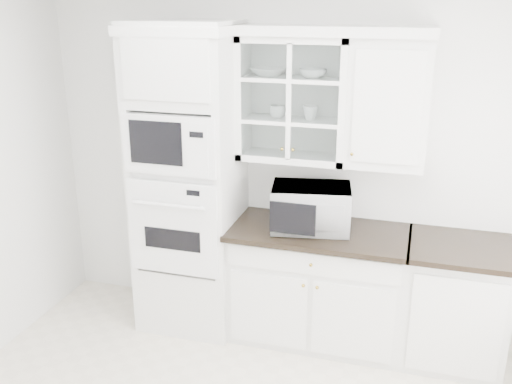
% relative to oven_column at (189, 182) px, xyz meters
% --- Properties ---
extents(room_shell, '(4.00, 3.50, 2.70)m').
position_rel_oven_column_xyz_m(room_shell, '(0.75, -0.99, 0.58)').
color(room_shell, white).
rests_on(room_shell, ground).
extents(oven_column, '(0.76, 0.68, 2.40)m').
position_rel_oven_column_xyz_m(oven_column, '(0.00, 0.00, 0.00)').
color(oven_column, white).
rests_on(oven_column, ground).
extents(base_cabinet_run, '(1.32, 0.67, 0.92)m').
position_rel_oven_column_xyz_m(base_cabinet_run, '(1.03, 0.03, -0.74)').
color(base_cabinet_run, white).
rests_on(base_cabinet_run, ground).
extents(extra_base_cabinet, '(0.72, 0.67, 0.92)m').
position_rel_oven_column_xyz_m(extra_base_cabinet, '(2.03, 0.03, -0.74)').
color(extra_base_cabinet, white).
rests_on(extra_base_cabinet, ground).
extents(upper_cabinet_glass, '(0.80, 0.33, 0.90)m').
position_rel_oven_column_xyz_m(upper_cabinet_glass, '(0.78, 0.17, 0.65)').
color(upper_cabinet_glass, white).
rests_on(upper_cabinet_glass, room_shell).
extents(upper_cabinet_solid, '(0.55, 0.33, 0.90)m').
position_rel_oven_column_xyz_m(upper_cabinet_solid, '(1.46, 0.17, 0.65)').
color(upper_cabinet_solid, white).
rests_on(upper_cabinet_solid, room_shell).
extents(crown_molding, '(2.14, 0.38, 0.07)m').
position_rel_oven_column_xyz_m(crown_molding, '(0.68, 0.14, 1.14)').
color(crown_molding, white).
rests_on(crown_molding, room_shell).
extents(countertop_microwave, '(0.64, 0.56, 0.33)m').
position_rel_oven_column_xyz_m(countertop_microwave, '(0.96, 0.03, -0.11)').
color(countertop_microwave, white).
rests_on(countertop_microwave, base_cabinet_run).
extents(bowl_a, '(0.32, 0.32, 0.06)m').
position_rel_oven_column_xyz_m(bowl_a, '(0.59, 0.17, 0.84)').
color(bowl_a, white).
rests_on(bowl_a, upper_cabinet_glass).
extents(bowl_b, '(0.22, 0.22, 0.06)m').
position_rel_oven_column_xyz_m(bowl_b, '(0.91, 0.17, 0.84)').
color(bowl_b, white).
rests_on(bowl_b, upper_cabinet_glass).
extents(cup_a, '(0.14, 0.14, 0.09)m').
position_rel_oven_column_xyz_m(cup_a, '(0.66, 0.15, 0.56)').
color(cup_a, white).
rests_on(cup_a, upper_cabinet_glass).
extents(cup_b, '(0.13, 0.13, 0.10)m').
position_rel_oven_column_xyz_m(cup_b, '(0.91, 0.15, 0.56)').
color(cup_b, white).
rests_on(cup_b, upper_cabinet_glass).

